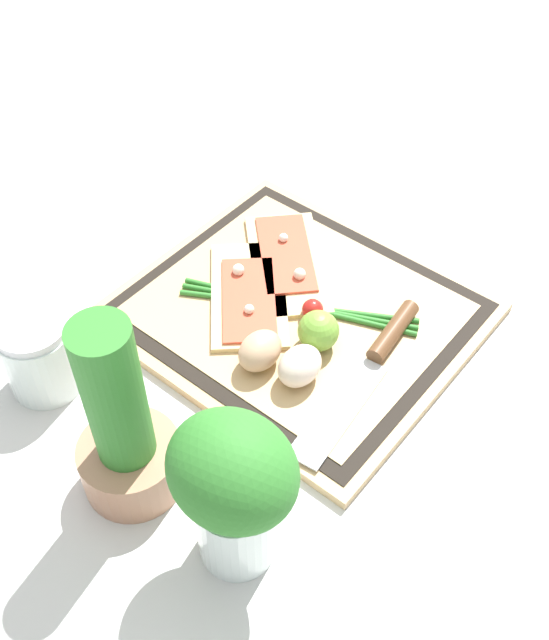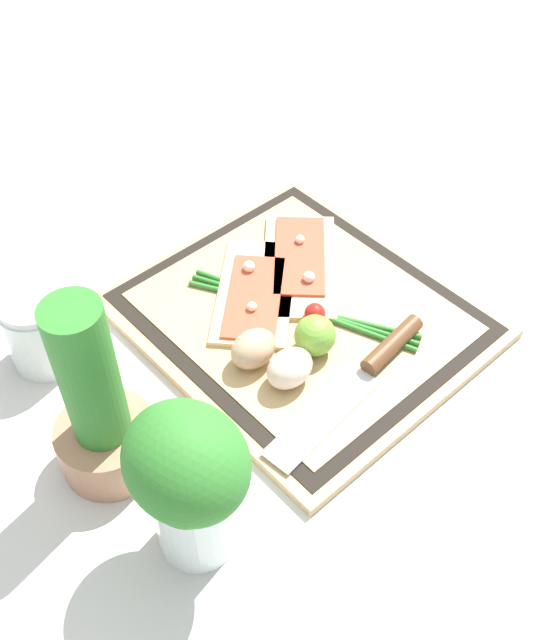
{
  "view_description": "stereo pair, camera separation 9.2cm",
  "coord_description": "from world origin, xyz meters",
  "px_view_note": "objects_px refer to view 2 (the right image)",
  "views": [
    {
      "loc": [
        -0.4,
        0.53,
        0.71
      ],
      "look_at": [
        0.0,
        0.05,
        0.03
      ],
      "focal_mm": 42.0,
      "sensor_mm": 36.0,
      "label": 1
    },
    {
      "loc": [
        -0.46,
        0.47,
        0.71
      ],
      "look_at": [
        0.0,
        0.05,
        0.03
      ],
      "focal_mm": 42.0,
      "sensor_mm": 36.0,
      "label": 2
    }
  ],
  "objects_px": {
    "egg_brown": "(253,349)",
    "egg_pink": "(290,368)",
    "pizza_slice_far": "(255,292)",
    "cherry_tomato_red": "(316,313)",
    "pizza_slice_near": "(300,263)",
    "herb_pot": "(100,415)",
    "sauce_jar": "(42,332)",
    "herb_glass": "(189,479)",
    "knife": "(373,364)",
    "lime": "(315,335)"
  },
  "relations": [
    {
      "from": "lime",
      "to": "cherry_tomato_red",
      "type": "bearing_deg",
      "value": -47.0
    },
    {
      "from": "herb_pot",
      "to": "pizza_slice_near",
      "type": "bearing_deg",
      "value": -78.04
    },
    {
      "from": "pizza_slice_near",
      "to": "knife",
      "type": "bearing_deg",
      "value": 162.42
    },
    {
      "from": "pizza_slice_far",
      "to": "egg_brown",
      "type": "xyz_separation_m",
      "value": [
        -0.08,
        0.07,
        0.02
      ]
    },
    {
      "from": "pizza_slice_far",
      "to": "herb_pot",
      "type": "bearing_deg",
      "value": 105.13
    },
    {
      "from": "pizza_slice_far",
      "to": "lime",
      "type": "xyz_separation_m",
      "value": [
        -0.12,
        0.01,
        0.02
      ]
    },
    {
      "from": "pizza_slice_far",
      "to": "knife",
      "type": "height_order",
      "value": "pizza_slice_far"
    },
    {
      "from": "pizza_slice_far",
      "to": "lime",
      "type": "bearing_deg",
      "value": 176.31
    },
    {
      "from": "pizza_slice_near",
      "to": "egg_brown",
      "type": "relative_size",
      "value": 3.53
    },
    {
      "from": "knife",
      "to": "pizza_slice_far",
      "type": "bearing_deg",
      "value": 6.77
    },
    {
      "from": "knife",
      "to": "sauce_jar",
      "type": "relative_size",
      "value": 2.64
    },
    {
      "from": "cherry_tomato_red",
      "to": "herb_glass",
      "type": "height_order",
      "value": "herb_glass"
    },
    {
      "from": "egg_pink",
      "to": "sauce_jar",
      "type": "xyz_separation_m",
      "value": [
        0.24,
        0.18,
        0.01
      ]
    },
    {
      "from": "pizza_slice_near",
      "to": "knife",
      "type": "height_order",
      "value": "pizza_slice_near"
    },
    {
      "from": "sauce_jar",
      "to": "egg_pink",
      "type": "bearing_deg",
      "value": -142.04
    },
    {
      "from": "lime",
      "to": "herb_pot",
      "type": "height_order",
      "value": "herb_pot"
    },
    {
      "from": "pizza_slice_far",
      "to": "egg_pink",
      "type": "relative_size",
      "value": 3.47
    },
    {
      "from": "cherry_tomato_red",
      "to": "pizza_slice_far",
      "type": "bearing_deg",
      "value": 18.27
    },
    {
      "from": "pizza_slice_far",
      "to": "herb_pot",
      "type": "distance_m",
      "value": 0.29
    },
    {
      "from": "egg_brown",
      "to": "egg_pink",
      "type": "distance_m",
      "value": 0.05
    },
    {
      "from": "egg_pink",
      "to": "cherry_tomato_red",
      "type": "distance_m",
      "value": 0.1
    },
    {
      "from": "cherry_tomato_red",
      "to": "herb_pot",
      "type": "distance_m",
      "value": 0.31
    },
    {
      "from": "egg_pink",
      "to": "lime",
      "type": "bearing_deg",
      "value": -75.03
    },
    {
      "from": "cherry_tomato_red",
      "to": "pizza_slice_near",
      "type": "bearing_deg",
      "value": -31.89
    },
    {
      "from": "knife",
      "to": "herb_glass",
      "type": "xyz_separation_m",
      "value": [
        -0.02,
        0.28,
        0.09
      ]
    },
    {
      "from": "herb_pot",
      "to": "pizza_slice_far",
      "type": "bearing_deg",
      "value": -74.87
    },
    {
      "from": "herb_pot",
      "to": "sauce_jar",
      "type": "height_order",
      "value": "herb_pot"
    },
    {
      "from": "pizza_slice_near",
      "to": "sauce_jar",
      "type": "xyz_separation_m",
      "value": [
        0.1,
        0.33,
        0.02
      ]
    },
    {
      "from": "egg_pink",
      "to": "lime",
      "type": "relative_size",
      "value": 1.17
    },
    {
      "from": "egg_pink",
      "to": "sauce_jar",
      "type": "distance_m",
      "value": 0.3
    },
    {
      "from": "cherry_tomato_red",
      "to": "knife",
      "type": "bearing_deg",
      "value": 176.68
    },
    {
      "from": "pizza_slice_far",
      "to": "knife",
      "type": "relative_size",
      "value": 0.77
    },
    {
      "from": "pizza_slice_far",
      "to": "egg_brown",
      "type": "distance_m",
      "value": 0.11
    },
    {
      "from": "pizza_slice_near",
      "to": "herb_pot",
      "type": "height_order",
      "value": "herb_pot"
    },
    {
      "from": "herb_pot",
      "to": "herb_glass",
      "type": "relative_size",
      "value": 1.23
    },
    {
      "from": "lime",
      "to": "cherry_tomato_red",
      "type": "distance_m",
      "value": 0.05
    },
    {
      "from": "cherry_tomato_red",
      "to": "herb_pot",
      "type": "xyz_separation_m",
      "value": [
        0.01,
        0.3,
        0.05
      ]
    },
    {
      "from": "pizza_slice_far",
      "to": "herb_glass",
      "type": "relative_size",
      "value": 1.06
    },
    {
      "from": "pizza_slice_near",
      "to": "cherry_tomato_red",
      "type": "xyz_separation_m",
      "value": [
        -0.09,
        0.05,
        0.01
      ]
    },
    {
      "from": "egg_brown",
      "to": "lime",
      "type": "bearing_deg",
      "value": -118.11
    },
    {
      "from": "egg_brown",
      "to": "egg_pink",
      "type": "bearing_deg",
      "value": -167.12
    },
    {
      "from": "egg_brown",
      "to": "herb_glass",
      "type": "distance_m",
      "value": 0.24
    },
    {
      "from": "egg_pink",
      "to": "cherry_tomato_red",
      "type": "relative_size",
      "value": 2.19
    },
    {
      "from": "pizza_slice_far",
      "to": "herb_pot",
      "type": "xyz_separation_m",
      "value": [
        -0.07,
        0.27,
        0.06
      ]
    },
    {
      "from": "herb_pot",
      "to": "egg_brown",
      "type": "bearing_deg",
      "value": -92.48
    },
    {
      "from": "egg_brown",
      "to": "egg_pink",
      "type": "relative_size",
      "value": 1.0
    },
    {
      "from": "pizza_slice_far",
      "to": "egg_pink",
      "type": "height_order",
      "value": "egg_pink"
    },
    {
      "from": "egg_brown",
      "to": "cherry_tomato_red",
      "type": "xyz_separation_m",
      "value": [
        -0.0,
        -0.1,
        -0.01
      ]
    },
    {
      "from": "herb_glass",
      "to": "pizza_slice_near",
      "type": "bearing_deg",
      "value": -58.34
    },
    {
      "from": "cherry_tomato_red",
      "to": "herb_pot",
      "type": "relative_size",
      "value": 0.11
    }
  ]
}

